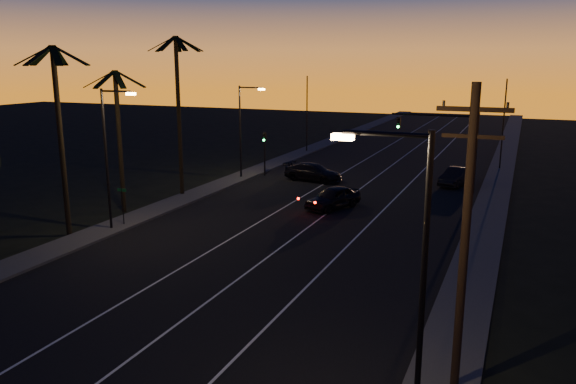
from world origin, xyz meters
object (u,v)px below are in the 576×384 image
at_px(utility_pole, 465,235).
at_px(cross_car, 313,172).
at_px(lead_car, 333,198).
at_px(right_car, 456,177).
at_px(signal_mast, 447,134).

height_order(utility_pole, cross_car, utility_pole).
distance_m(lead_car, right_car, 13.95).
height_order(utility_pole, signal_mast, utility_pole).
distance_m(utility_pole, lead_car, 24.04).
bearing_deg(cross_car, lead_car, -61.16).
height_order(right_car, cross_car, cross_car).
relative_size(signal_mast, lead_car, 1.27).
xyz_separation_m(signal_mast, lead_car, (-6.72, -9.19, -3.96)).
relative_size(utility_pole, right_car, 2.02).
distance_m(utility_pole, right_car, 33.14).
bearing_deg(signal_mast, cross_car, -177.81).
bearing_deg(lead_car, utility_pole, -61.73).
relative_size(utility_pole, cross_car, 1.77).
relative_size(signal_mast, right_car, 1.44).
relative_size(right_car, cross_car, 0.87).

